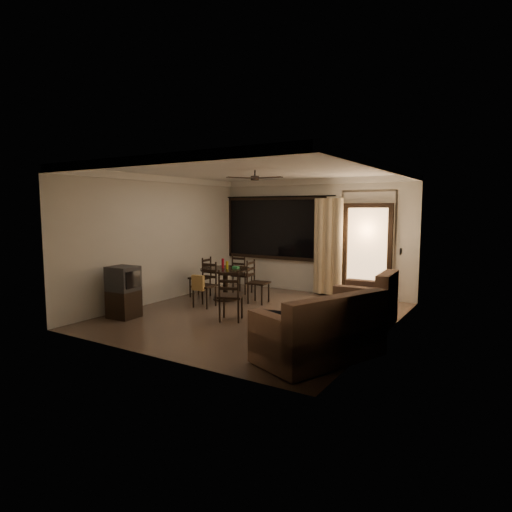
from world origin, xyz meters
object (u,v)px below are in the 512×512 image
Objects in this scene: dining_chair_west at (201,285)px; dining_chair_north at (242,282)px; dining_table at (225,275)px; dining_chair_south at (204,293)px; coffee_table at (272,320)px; armchair at (369,304)px; sofa at (322,334)px; dining_chair_east at (258,290)px; tv_cabinet at (124,292)px; side_chair at (231,305)px.

dining_chair_west and dining_chair_north have the same top height.
dining_chair_south reaches higher than dining_table.
coffee_table is at bearing -39.06° from dining_table.
sofa is at bearing -93.43° from armchair.
armchair reaches higher than dining_chair_east.
dining_chair_west is at bearing 128.79° from dining_chair_south.
dining_chair_south and dining_chair_north have the same top height.
dining_chair_west is 1.00× the size of dining_chair_north.
sofa is at bearing -6.23° from tv_cabinet.
armchair is at bearing -7.00° from dining_table.
dining_table is 1.17× the size of side_chair.
dining_table is 0.74m from dining_chair_west.
side_chair reaches higher than dining_chair_west.
dining_chair_north is at bearing 157.58° from armchair.
dining_chair_east is 2.37m from coffee_table.
dining_chair_east is at bearing 166.00° from armchair.
dining_table is 0.83m from dining_chair_north.
dining_chair_south is 1.00× the size of dining_chair_north.
dining_chair_north is 4.87m from sofa.
dining_chair_north is 0.95× the size of armchair.
side_chair is at bearing 161.61° from coffee_table.
armchair is (4.16, 1.94, -0.11)m from tv_cabinet.
side_chair is (-2.29, 1.08, -0.08)m from sofa.
coffee_table is at bearing 171.68° from sofa.
dining_table is 1.21× the size of dining_chair_north.
coffee_table is (1.43, -1.90, -0.05)m from dining_chair_east.
sofa is (4.15, -2.50, 0.09)m from dining_chair_west.
side_chair reaches higher than sofa.
sofa is 2.14m from armchair.
dining_chair_west is at bearing 171.51° from armchair.
dining_chair_west is 1.00× the size of dining_chair_east.
dining_chair_west reaches higher than coffee_table.
dining_table is at bearing 70.24° from tv_cabinet.
side_chair is (-1.08, 0.36, 0.06)m from coffee_table.
dining_chair_south is at bearing -85.78° from dining_table.
dining_chair_west is 0.95× the size of armchair.
dining_chair_west is at bearing 86.21° from tv_cabinet.
sofa is (3.47, -2.56, -0.19)m from dining_table.
armchair is 1.86m from coffee_table.
coffee_table is 1.14m from side_chair.
dining_chair_east is at bearing 136.76° from dining_chair_north.
dining_table is 0.58× the size of sofa.
side_chair is (0.35, -1.54, 0.01)m from dining_chair_east.
dining_chair_west is at bearing 49.61° from dining_chair_north.
sofa reaches higher than dining_chair_east.
tv_cabinet is at bearing 2.44° from side_chair.
tv_cabinet is at bearing -160.03° from sofa.
dining_chair_north is at bearing 131.58° from coffee_table.
armchair reaches higher than dining_chair_south.
dining_chair_east is at bearing -100.06° from side_chair.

